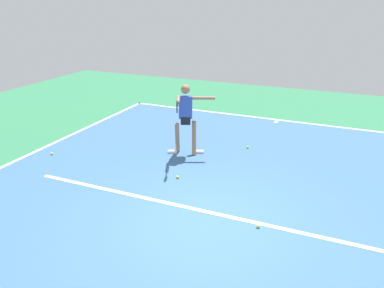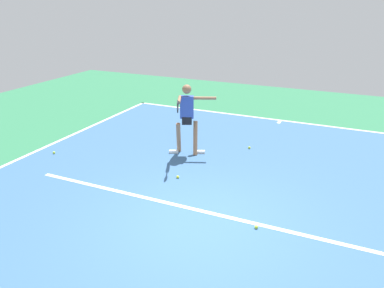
{
  "view_description": "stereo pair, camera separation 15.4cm",
  "coord_description": "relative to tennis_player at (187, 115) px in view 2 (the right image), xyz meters",
  "views": [
    {
      "loc": [
        -2.25,
        5.62,
        3.88
      ],
      "look_at": [
        0.81,
        -1.47,
        0.9
      ],
      "focal_mm": 35.99,
      "sensor_mm": 36.0,
      "label": 1
    },
    {
      "loc": [
        -2.39,
        5.56,
        3.88
      ],
      "look_at": [
        0.81,
        -1.47,
        0.9
      ],
      "focal_mm": 35.99,
      "sensor_mm": 36.0,
      "label": 2
    }
  ],
  "objects": [
    {
      "name": "tennis_player",
      "position": [
        0.0,
        0.0,
        0.0
      ],
      "size": [
        1.15,
        1.38,
        1.85
      ],
      "rotation": [
        0.0,
        0.0,
        0.4
      ],
      "color": "#9E7051",
      "rests_on": "ground_plane"
    },
    {
      "name": "tennis_ball_centre_court",
      "position": [
        -1.39,
        -1.01,
        -1.03
      ],
      "size": [
        0.07,
        0.07,
        0.07
      ],
      "primitive_type": "sphere",
      "color": "#CCE033",
      "rests_on": "ground_plane"
    },
    {
      "name": "court_line_baseline_near",
      "position": [
        -1.61,
        -3.91,
        -1.06
      ],
      "size": [
        10.81,
        0.1,
        0.01
      ],
      "primitive_type": "cube",
      "color": "white",
      "rests_on": "ground_plane"
    },
    {
      "name": "court_line_service",
      "position": [
        -1.61,
        2.51,
        -1.06
      ],
      "size": [
        8.1,
        0.1,
        0.01
      ],
      "primitive_type": "cube",
      "color": "white",
      "rests_on": "ground_plane"
    },
    {
      "name": "tennis_ball_by_baseline",
      "position": [
        -0.43,
        1.42,
        -1.03
      ],
      "size": [
        0.07,
        0.07,
        0.07
      ],
      "primitive_type": "sphere",
      "color": "yellow",
      "rests_on": "ground_plane"
    },
    {
      "name": "tennis_ball_by_sideline",
      "position": [
        -2.61,
        2.66,
        -1.03
      ],
      "size": [
        0.07,
        0.07,
        0.07
      ],
      "primitive_type": "sphere",
      "color": "#C6E53D",
      "rests_on": "ground_plane"
    },
    {
      "name": "ground_plane",
      "position": [
        -1.61,
        2.91,
        -1.07
      ],
      "size": [
        23.54,
        23.54,
        0.0
      ],
      "primitive_type": "plane",
      "color": "#2D754C"
    },
    {
      "name": "court_line_centre_mark",
      "position": [
        -1.61,
        -3.71,
        -1.06
      ],
      "size": [
        0.1,
        0.3,
        0.01
      ],
      "primitive_type": "cube",
      "color": "white",
      "rests_on": "ground_plane"
    },
    {
      "name": "tennis_ball_near_service_line",
      "position": [
        3.18,
        1.47,
        -1.03
      ],
      "size": [
        0.07,
        0.07,
        0.07
      ],
      "primitive_type": "sphere",
      "color": "#C6E53D",
      "rests_on": "ground_plane"
    },
    {
      "name": "court_surface",
      "position": [
        -1.61,
        2.91,
        -1.07
      ],
      "size": [
        10.81,
        13.74,
        0.0
      ],
      "primitive_type": "cube",
      "color": "#38608E",
      "rests_on": "ground_plane"
    }
  ]
}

